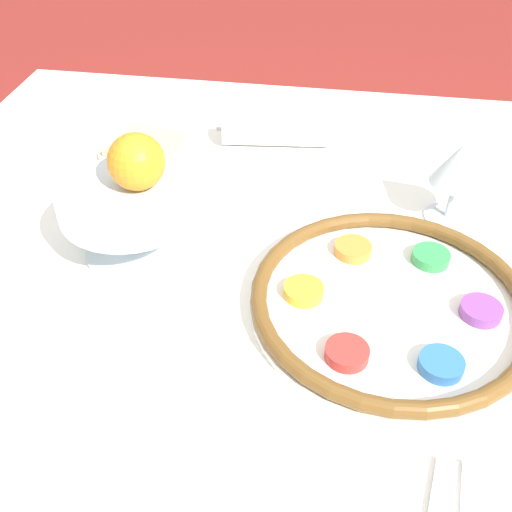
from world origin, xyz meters
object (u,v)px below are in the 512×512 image
seder_plate (390,302)px  wine_glass (459,166)px  orange_fruit (136,162)px  bread_plate (145,148)px  napkin_roll (276,131)px  fruit_stand (130,208)px

seder_plate → wine_glass: (-0.09, -0.21, 0.07)m
seder_plate → orange_fruit: (0.33, -0.07, 0.12)m
wine_glass → bread_plate: bearing=-12.8°
seder_plate → orange_fruit: size_ratio=4.71×
bread_plate → napkin_roll: 0.22m
wine_glass → seder_plate: bearing=67.8°
seder_plate → napkin_roll: bearing=-63.3°
wine_glass → fruit_stand: wine_glass is taller
seder_plate → bread_plate: size_ratio=2.12×
fruit_stand → orange_fruit: size_ratio=2.51×
orange_fruit → bread_plate: 0.29m
wine_glass → napkin_roll: size_ratio=0.67×
wine_glass → orange_fruit: (0.41, 0.14, 0.05)m
seder_plate → napkin_roll: (0.19, -0.38, 0.01)m
wine_glass → fruit_stand: size_ratio=0.68×
wine_glass → orange_fruit: orange_fruit is taller
wine_glass → napkin_roll: bearing=-32.1°
bread_plate → orange_fruit: bearing=108.2°
wine_glass → orange_fruit: 0.44m
fruit_stand → orange_fruit: 0.07m
wine_glass → bread_plate: 0.51m
seder_plate → orange_fruit: 0.35m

